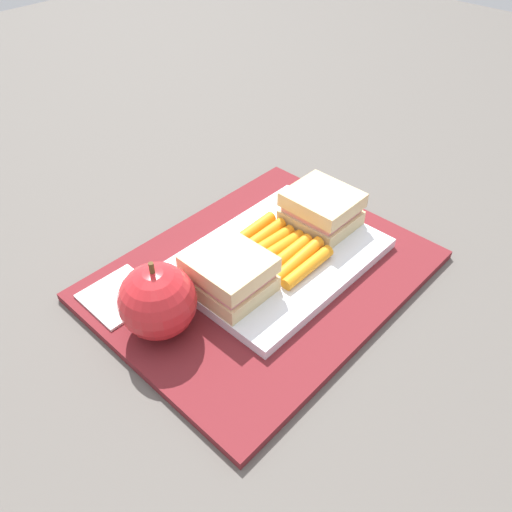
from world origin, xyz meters
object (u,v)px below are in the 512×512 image
Objects in this scene: sandwich_half_right at (229,273)px; paper_napkin at (120,296)px; sandwich_half_left at (322,209)px; carrot_sticks_bundle at (279,249)px; apple at (158,301)px; food_tray at (278,257)px.

paper_napkin is (0.08, -0.09, -0.03)m from sandwich_half_right.
sandwich_half_right is 1.14× the size of paper_napkin.
paper_napkin is (0.24, -0.09, -0.03)m from sandwich_half_left.
sandwich_half_right is 0.08m from carrot_sticks_bundle.
apple is at bearing -4.64° from sandwich_half_left.
food_tray is 2.24× the size of carrot_sticks_bundle.
sandwich_half_right is (0.16, 0.00, 0.00)m from sandwich_half_left.
paper_napkin is (0.16, -0.09, -0.00)m from food_tray.
food_tray is 2.88× the size of sandwich_half_left.
sandwich_half_left reaches higher than paper_napkin.
apple is 0.08m from paper_napkin.
food_tray is 0.08m from sandwich_half_right.
food_tray is 0.18m from paper_napkin.
sandwich_half_right is at bearing 133.50° from paper_napkin.
sandwich_half_left reaches higher than food_tray.
paper_napkin is at bearing -28.38° from food_tray.
food_tray is 0.08m from sandwich_half_left.
food_tray is 0.01m from carrot_sticks_bundle.
sandwich_half_right is at bearing 0.11° from carrot_sticks_bundle.
food_tray reaches higher than paper_napkin.
sandwich_half_right is 0.78× the size of carrot_sticks_bundle.
carrot_sticks_bundle is (-0.00, -0.00, 0.01)m from food_tray.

